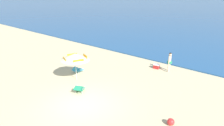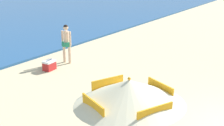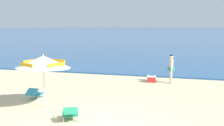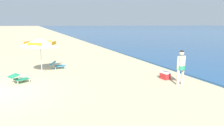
% 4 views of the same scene
% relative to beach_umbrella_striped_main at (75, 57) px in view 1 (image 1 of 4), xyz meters
% --- Properties ---
extents(ground_plane, '(800.00, 800.00, 0.00)m').
position_rel_beach_umbrella_striped_main_xyz_m(ground_plane, '(2.92, -1.97, -1.86)').
color(ground_plane, '#CCB78C').
extents(beach_umbrella_striped_main, '(2.67, 2.68, 2.17)m').
position_rel_beach_umbrella_striped_main_xyz_m(beach_umbrella_striped_main, '(0.00, 0.00, 0.00)').
color(beach_umbrella_striped_main, silver).
rests_on(beach_umbrella_striped_main, ground).
extents(lounge_chair_under_umbrella, '(0.60, 0.92, 0.53)m').
position_rel_beach_umbrella_striped_main_xyz_m(lounge_chair_under_umbrella, '(-1.04, 0.99, -1.59)').
color(lounge_chair_under_umbrella, teal).
rests_on(lounge_chair_under_umbrella, ground).
extents(lounge_chair_beside_umbrella, '(0.86, 1.00, 0.49)m').
position_rel_beach_umbrella_striped_main_xyz_m(lounge_chair_beside_umbrella, '(1.64, -1.14, -1.58)').
color(lounge_chair_beside_umbrella, '#1E7F56').
rests_on(lounge_chair_beside_umbrella, ground).
extents(person_standing_near_shore, '(0.41, 0.49, 1.67)m').
position_rel_beach_umbrella_striped_main_xyz_m(person_standing_near_shore, '(4.66, 6.10, -0.90)').
color(person_standing_near_shore, beige).
rests_on(person_standing_near_shore, ground).
extents(cooler_box, '(0.53, 0.40, 0.43)m').
position_rel_beach_umbrella_striped_main_xyz_m(cooler_box, '(3.55, 6.04, -1.66)').
color(cooler_box, red).
rests_on(cooler_box, ground).
extents(beach_ball, '(0.37, 0.37, 0.37)m').
position_rel_beach_umbrella_striped_main_xyz_m(beach_ball, '(7.71, -0.40, -1.68)').
color(beach_ball, red).
rests_on(beach_ball, ground).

